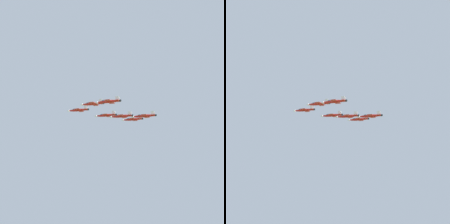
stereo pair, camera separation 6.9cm
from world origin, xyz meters
The scene contains 7 objects.
jet_lead centered at (25.67, -8.07, 153.09)m, with size 14.05×8.67×2.95m.
jet_left_wingman centered at (39.91, -18.15, 153.04)m, with size 14.61×9.00×3.07m.
jet_right_wingman centered at (37.91, 4.36, 151.42)m, with size 14.42×8.88×3.03m.
jet_left_outer centered at (54.15, -28.23, 150.47)m, with size 14.77×9.06×3.10m.
jet_right_outer centered at (50.16, 16.79, 150.38)m, with size 14.08×8.63×2.96m.
jet_slot_rear centered at (52.15, -5.72, 147.48)m, with size 14.49×8.93×3.04m.
jet_trailing centered at (65.40, -4.54, 146.63)m, with size 14.83×9.14×3.12m.
Camera 2 is at (153.70, -249.66, 87.02)m, focal length 76.76 mm.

